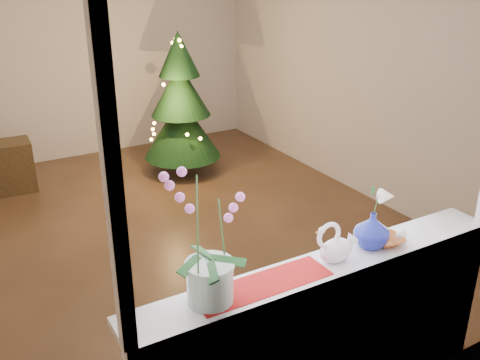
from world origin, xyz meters
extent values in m
plane|color=#332215|center=(0.00, 0.00, 0.00)|extent=(5.00, 5.00, 0.00)
cube|color=beige|center=(0.00, 2.50, 1.35)|extent=(4.50, 0.10, 2.70)
cube|color=beige|center=(0.00, -2.50, 1.35)|extent=(4.50, 0.10, 2.70)
cube|color=beige|center=(2.25, 0.00, 1.35)|extent=(0.10, 5.00, 2.70)
cube|color=white|center=(0.00, -2.46, 0.44)|extent=(2.20, 0.08, 0.88)
cube|color=white|center=(0.00, -2.37, 0.90)|extent=(2.20, 0.26, 0.04)
cube|color=maroon|center=(-0.38, -2.37, 0.92)|extent=(0.70, 0.20, 0.01)
imported|color=navy|center=(0.32, -2.35, 1.03)|extent=(0.26, 0.26, 0.23)
sphere|color=white|center=(0.51, -2.39, 0.95)|extent=(0.08, 0.08, 0.06)
imported|color=#954512|center=(0.41, -2.37, 0.94)|extent=(0.17, 0.17, 0.04)
camera|label=1|loc=(-1.56, -4.18, 2.36)|focal=40.00mm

